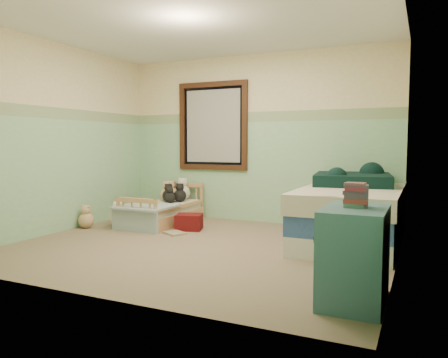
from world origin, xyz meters
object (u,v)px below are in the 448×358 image
at_px(red_pillow, 189,222).
at_px(floor_book, 175,233).
at_px(toddler_bed_frame, 163,218).
at_px(twin_bed_frame, 352,233).
at_px(plush_floor_cream, 118,218).
at_px(dresser, 354,255).
at_px(plush_floor_tan, 86,220).

height_order(red_pillow, floor_book, red_pillow).
height_order(toddler_bed_frame, twin_bed_frame, twin_bed_frame).
height_order(toddler_bed_frame, red_pillow, red_pillow).
height_order(plush_floor_cream, dresser, dresser).
distance_m(plush_floor_cream, twin_bed_frame, 3.21).
xyz_separation_m(plush_floor_cream, twin_bed_frame, (3.19, 0.36, -0.01)).
bearing_deg(floor_book, dresser, -3.69).
distance_m(red_pillow, floor_book, 0.34).
relative_size(toddler_bed_frame, twin_bed_frame, 0.63).
relative_size(plush_floor_tan, floor_book, 0.78).
distance_m(plush_floor_tan, dresser, 4.06).
relative_size(dresser, red_pillow, 2.05).
bearing_deg(twin_bed_frame, red_pillow, -175.29).
distance_m(twin_bed_frame, red_pillow, 2.14).
relative_size(toddler_bed_frame, floor_book, 4.82).
bearing_deg(twin_bed_frame, toddler_bed_frame, 178.44).
bearing_deg(twin_bed_frame, floor_book, -166.84).
xyz_separation_m(toddler_bed_frame, twin_bed_frame, (2.72, -0.07, 0.02)).
xyz_separation_m(plush_floor_tan, dresser, (3.82, -1.37, 0.25)).
bearing_deg(plush_floor_cream, plush_floor_tan, -134.56).
height_order(toddler_bed_frame, plush_floor_tan, plush_floor_tan).
height_order(plush_floor_tan, dresser, dresser).
xyz_separation_m(toddler_bed_frame, floor_book, (0.56, -0.58, -0.07)).
height_order(twin_bed_frame, dresser, dresser).
bearing_deg(plush_floor_tan, plush_floor_cream, 45.44).
height_order(plush_floor_cream, plush_floor_tan, plush_floor_cream).
xyz_separation_m(toddler_bed_frame, dresser, (3.04, -2.12, 0.27)).
height_order(toddler_bed_frame, plush_floor_cream, plush_floor_cream).
relative_size(toddler_bed_frame, red_pillow, 3.91).
height_order(toddler_bed_frame, dresser, dresser).
distance_m(toddler_bed_frame, plush_floor_tan, 1.08).
bearing_deg(floor_book, plush_floor_tan, -144.77).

